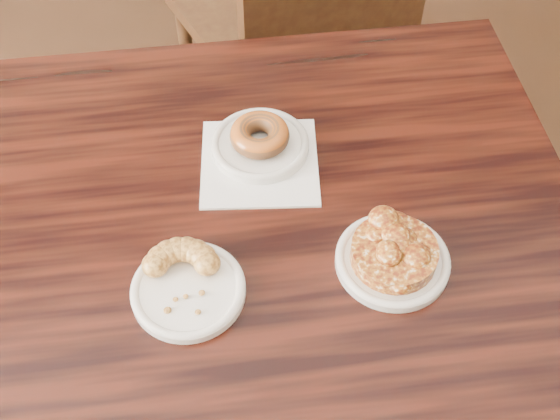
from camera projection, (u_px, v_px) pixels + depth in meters
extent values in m
cube|color=black|center=(277.00, 366.00, 1.24)|extent=(0.94, 0.94, 0.75)
cube|color=white|center=(260.00, 162.00, 1.03)|extent=(0.20, 0.20, 0.00)
cylinder|color=silver|center=(260.00, 145.00, 1.04)|extent=(0.15, 0.15, 0.01)
cylinder|color=white|center=(188.00, 291.00, 0.89)|extent=(0.15, 0.15, 0.01)
cylinder|color=silver|center=(392.00, 261.00, 0.92)|extent=(0.15, 0.15, 0.01)
torus|color=brown|center=(260.00, 135.00, 1.02)|extent=(0.09, 0.09, 0.03)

